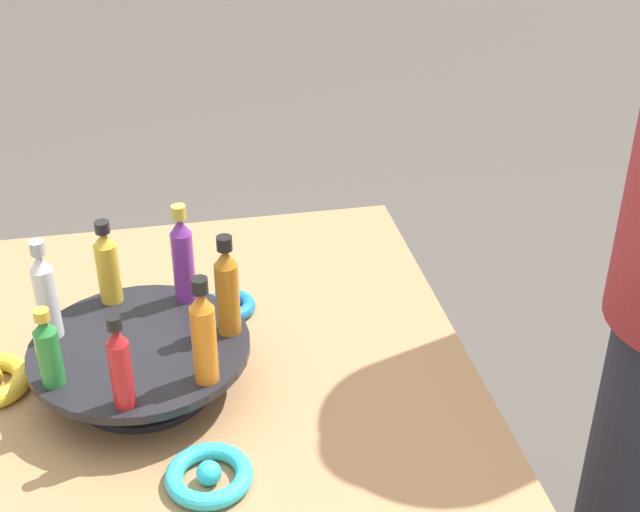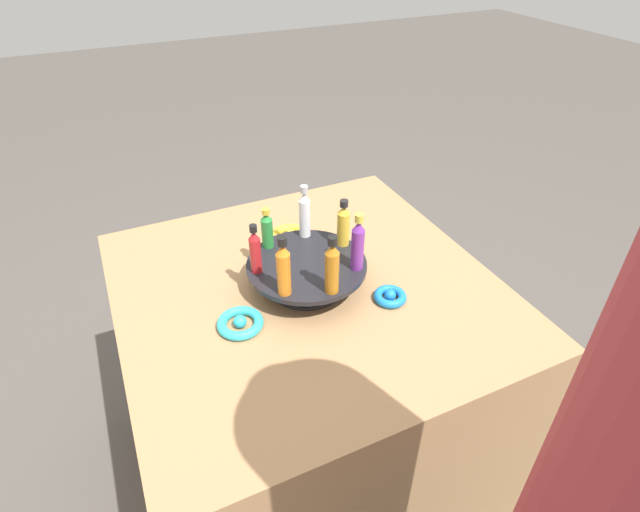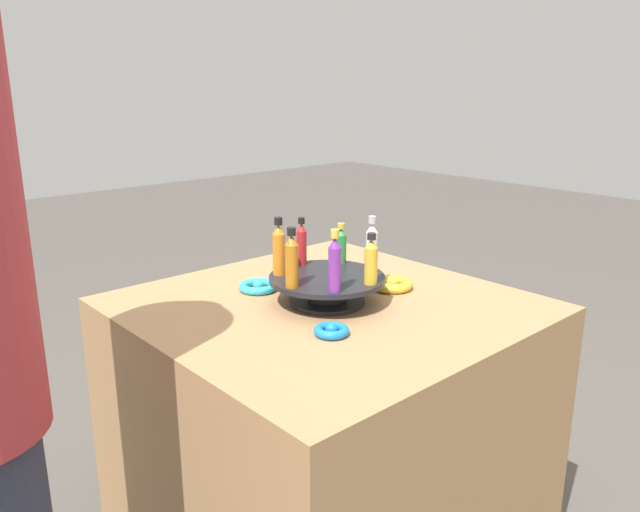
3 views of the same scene
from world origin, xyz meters
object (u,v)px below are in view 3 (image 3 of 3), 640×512
(ribbon_bow_blue, at_px, (331,330))
(bottle_amber, at_px, (292,260))
(bottle_clear, at_px, (372,246))
(bottle_orange, at_px, (279,249))
(bottle_gold, at_px, (371,261))
(bottle_purple, at_px, (335,263))
(bottle_green, at_px, (341,245))
(ribbon_bow_gold, at_px, (392,284))
(display_stand, at_px, (327,286))
(ribbon_bow_teal, at_px, (258,286))
(bottle_red, at_px, (302,243))

(ribbon_bow_blue, bearing_deg, bottle_amber, -94.79)
(bottle_clear, relative_size, bottle_orange, 0.97)
(bottle_gold, bearing_deg, bottle_orange, -60.20)
(bottle_purple, height_order, bottle_gold, bottle_purple)
(bottle_green, bearing_deg, ribbon_bow_gold, 136.01)
(bottle_purple, bearing_deg, bottle_orange, -85.91)
(bottle_amber, relative_size, ribbon_bow_blue, 1.83)
(bottle_purple, relative_size, ribbon_bow_blue, 1.87)
(bottle_clear, xyz_separation_m, bottle_orange, (0.19, -0.13, 0.00))
(bottle_gold, height_order, ribbon_bow_gold, bottle_gold)
(ribbon_bow_blue, bearing_deg, display_stand, -129.95)
(bottle_green, xyz_separation_m, ribbon_bow_teal, (0.17, -0.13, -0.11))
(bottle_green, bearing_deg, bottle_purple, 42.66)
(display_stand, bearing_deg, bottle_green, -150.20)
(bottle_gold, bearing_deg, bottle_amber, -34.48)
(bottle_orange, bearing_deg, bottle_clear, 145.52)
(bottle_clear, xyz_separation_m, bottle_green, (0.01, -0.10, -0.02))
(bottle_clear, distance_m, bottle_green, 0.10)
(display_stand, xyz_separation_m, bottle_green, (-0.10, -0.06, 0.07))
(bottle_clear, relative_size, bottle_green, 1.32)
(bottle_clear, xyz_separation_m, bottle_red, (0.09, -0.16, -0.01))
(bottle_purple, xyz_separation_m, bottle_gold, (-0.10, 0.02, -0.01))
(bottle_gold, bearing_deg, bottle_green, -111.62)
(bottle_green, relative_size, bottle_red, 0.85)
(display_stand, height_order, bottle_purple, bottle_purple)
(bottle_green, relative_size, ribbon_bow_blue, 1.37)
(bottle_red, xyz_separation_m, bottle_orange, (0.10, 0.03, 0.01))
(bottle_clear, relative_size, bottle_red, 1.13)
(bottle_red, bearing_deg, ribbon_bow_gold, 140.11)
(display_stand, height_order, bottle_clear, bottle_clear)
(bottle_gold, relative_size, ribbon_bow_gold, 1.12)
(bottle_orange, bearing_deg, ribbon_bow_gold, 156.45)
(display_stand, distance_m, bottle_gold, 0.14)
(ribbon_bow_gold, relative_size, ribbon_bow_blue, 1.42)
(bottle_green, distance_m, bottle_amber, 0.23)
(bottle_red, distance_m, bottle_orange, 0.10)
(bottle_orange, relative_size, bottle_amber, 1.02)
(bottle_purple, height_order, ribbon_bow_gold, bottle_purple)
(bottle_amber, distance_m, bottle_gold, 0.19)
(ribbon_bow_teal, bearing_deg, ribbon_bow_gold, 140.05)
(ribbon_bow_teal, xyz_separation_m, ribbon_bow_blue, (0.06, 0.35, -0.00))
(bottle_red, relative_size, bottle_purple, 0.86)
(bottle_amber, xyz_separation_m, bottle_gold, (-0.15, 0.10, -0.01))
(ribbon_bow_teal, bearing_deg, bottle_amber, 76.33)
(display_stand, height_order, bottle_gold, bottle_gold)
(display_stand, relative_size, bottle_purple, 1.98)
(bottle_red, bearing_deg, ribbon_bow_blue, 61.43)
(bottle_amber, bearing_deg, bottle_orange, -111.62)
(bottle_purple, bearing_deg, bottle_amber, -60.20)
(ribbon_bow_gold, bearing_deg, bottle_amber, -4.79)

